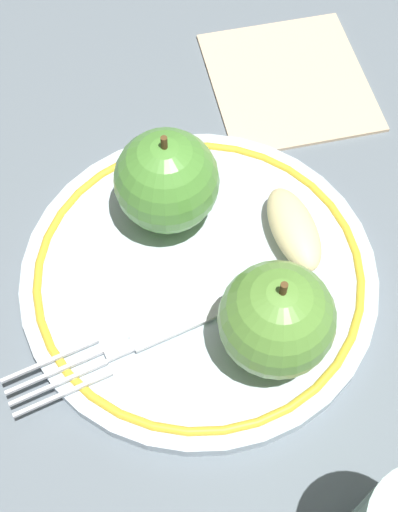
% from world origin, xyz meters
% --- Properties ---
extents(ground_plane, '(2.00, 2.00, 0.00)m').
position_xyz_m(ground_plane, '(0.00, 0.00, 0.00)').
color(ground_plane, slate).
extents(plate, '(0.25, 0.25, 0.01)m').
position_xyz_m(plate, '(0.01, 0.01, 0.01)').
color(plate, silver).
rests_on(plate, ground_plane).
extents(apple_red_whole, '(0.07, 0.07, 0.08)m').
position_xyz_m(apple_red_whole, '(0.02, -0.06, 0.05)').
color(apple_red_whole, '#649E3E').
rests_on(apple_red_whole, plate).
extents(apple_second_whole, '(0.07, 0.07, 0.08)m').
position_xyz_m(apple_second_whole, '(0.01, 0.06, 0.05)').
color(apple_second_whole, '#569B3B').
rests_on(apple_second_whole, plate).
extents(apple_slice_front, '(0.05, 0.07, 0.02)m').
position_xyz_m(apple_slice_front, '(0.08, -0.00, 0.03)').
color(apple_slice_front, beige).
rests_on(apple_slice_front, plate).
extents(fork, '(0.19, 0.03, 0.00)m').
position_xyz_m(fork, '(-0.04, -0.02, 0.02)').
color(fork, silver).
rests_on(fork, plate).
extents(napkin_folded, '(0.16, 0.17, 0.01)m').
position_xyz_m(napkin_folded, '(0.17, 0.14, 0.00)').
color(napkin_folded, beige).
rests_on(napkin_folded, ground_plane).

